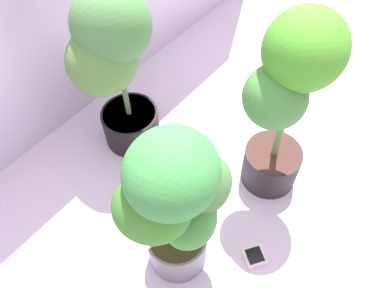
# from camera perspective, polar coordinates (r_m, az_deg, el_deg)

# --- Properties ---
(ground_plane) EXTENTS (8.00, 8.00, 0.00)m
(ground_plane) POSITION_cam_1_polar(r_m,az_deg,el_deg) (1.70, 2.69, -8.06)
(ground_plane) COLOR silver
(ground_plane) RESTS_ON ground
(potted_plant_front_right) EXTENTS (0.35, 0.31, 0.87)m
(potted_plant_front_right) POSITION_cam_1_polar(r_m,az_deg,el_deg) (1.38, 13.99, 6.24)
(potted_plant_front_right) COLOR #282325
(potted_plant_front_right) RESTS_ON ground
(potted_plant_back_center) EXTENTS (0.42, 0.40, 0.81)m
(potted_plant_back_center) POSITION_cam_1_polar(r_m,az_deg,el_deg) (1.57, -11.79, 11.67)
(potted_plant_back_center) COLOR black
(potted_plant_back_center) RESTS_ON ground
(potted_plant_front_left) EXTENTS (0.46, 0.35, 0.75)m
(potted_plant_front_left) POSITION_cam_1_polar(r_m,az_deg,el_deg) (1.18, -2.45, -8.84)
(potted_plant_front_left) COLOR gray
(potted_plant_front_left) RESTS_ON ground
(hygrometer_box) EXTENTS (0.11, 0.11, 0.03)m
(hygrometer_box) POSITION_cam_1_polar(r_m,az_deg,el_deg) (1.60, 9.42, -16.45)
(hygrometer_box) COLOR white
(hygrometer_box) RESTS_ON ground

